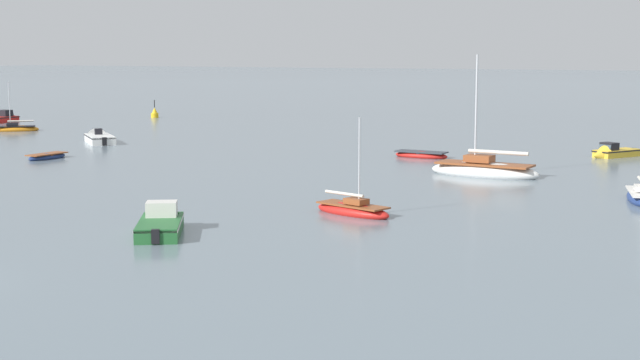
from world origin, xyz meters
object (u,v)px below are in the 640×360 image
object	(u,v)px
motorboat_moored_4	(3,120)
sailboat_moored_2	(484,170)
motorboat_moored_2	(162,225)
sailboat_moored_4	(353,210)
motorboat_moored_1	(98,139)
motorboat_moored_5	(611,154)
channel_buoy	(155,114)
sailboat_moored_0	(15,129)
rowboat_moored_1	(421,155)
rowboat_moored_0	(47,157)

from	to	relation	value
motorboat_moored_4	sailboat_moored_2	bearing A→B (deg)	-105.23
motorboat_moored_2	sailboat_moored_4	distance (m)	9.63
sailboat_moored_4	motorboat_moored_4	bearing A→B (deg)	165.35
motorboat_moored_1	sailboat_moored_4	bearing A→B (deg)	-171.90
motorboat_moored_2	motorboat_moored_5	distance (m)	41.10
sailboat_moored_2	channel_buoy	distance (m)	61.38
motorboat_moored_1	channel_buoy	size ratio (longest dim) A/B	2.44
sailboat_moored_0	sailboat_moored_2	bearing A→B (deg)	124.86
rowboat_moored_1	sailboat_moored_4	size ratio (longest dim) A/B	0.84
sailboat_moored_2	motorboat_moored_4	distance (m)	64.94
rowboat_moored_0	motorboat_moored_2	distance (m)	31.06
rowboat_moored_0	motorboat_moored_5	size ratio (longest dim) A/B	0.77
rowboat_moored_0	motorboat_moored_1	bearing A→B (deg)	-155.18
sailboat_moored_2	sailboat_moored_4	distance (m)	16.85
sailboat_moored_2	sailboat_moored_0	bearing A→B (deg)	-8.54
motorboat_moored_5	sailboat_moored_4	xyz separation A→B (m)	(-6.10, -31.55, -0.04)
motorboat_moored_4	motorboat_moored_5	bearing A→B (deg)	-91.91
rowboat_moored_0	motorboat_moored_1	world-z (taller)	motorboat_moored_1
motorboat_moored_4	sailboat_moored_4	size ratio (longest dim) A/B	1.11
rowboat_moored_0	channel_buoy	distance (m)	43.70
rowboat_moored_0	channel_buoy	bearing A→B (deg)	-151.73
rowboat_moored_1	channel_buoy	xyz separation A→B (m)	(-44.77, 24.50, 0.28)
motorboat_moored_1	sailboat_moored_4	size ratio (longest dim) A/B	1.12
motorboat_moored_5	channel_buoy	xyz separation A→B (m)	(-57.29, 17.46, 0.21)
sailboat_moored_4	channel_buoy	size ratio (longest dim) A/B	2.17
sailboat_moored_4	rowboat_moored_0	bearing A→B (deg)	175.99
sailboat_moored_2	rowboat_moored_0	bearing A→B (deg)	13.72
rowboat_moored_1	motorboat_moored_5	xyz separation A→B (m)	(12.52, 7.04, 0.07)
rowboat_moored_1	motorboat_moored_4	xyz separation A→B (m)	(-54.95, 10.20, 0.13)
rowboat_moored_0	sailboat_moored_0	world-z (taller)	sailboat_moored_0
motorboat_moored_1	rowboat_moored_1	bearing A→B (deg)	-135.48
rowboat_moored_0	sailboat_moored_0	xyz separation A→B (m)	(-20.70, 16.46, 0.07)
motorboat_moored_2	sailboat_moored_2	bearing A→B (deg)	-48.28
motorboat_moored_1	sailboat_moored_2	xyz separation A→B (m)	(36.95, -5.13, 0.08)
motorboat_moored_2	sailboat_moored_0	bearing A→B (deg)	19.48
motorboat_moored_5	sailboat_moored_4	bearing A→B (deg)	18.86
sailboat_moored_0	rowboat_moored_1	bearing A→B (deg)	132.71
sailboat_moored_0	motorboat_moored_1	size ratio (longest dim) A/B	0.93
motorboat_moored_1	motorboat_moored_2	distance (m)	42.53
sailboat_moored_0	motorboat_moored_4	distance (m)	12.71
rowboat_moored_0	motorboat_moored_5	bearing A→B (deg)	120.06
motorboat_moored_1	motorboat_moored_5	size ratio (longest dim) A/B	1.22
sailboat_moored_0	sailboat_moored_4	distance (m)	57.96
rowboat_moored_0	motorboat_moored_1	distance (m)	12.64
motorboat_moored_2	motorboat_moored_4	xyz separation A→B (m)	(-55.81, 42.58, 0.02)
motorboat_moored_2	channel_buoy	bearing A→B (deg)	5.46
motorboat_moored_2	rowboat_moored_1	xyz separation A→B (m)	(-0.87, 32.38, -0.11)
sailboat_moored_2	motorboat_moored_2	bearing A→B (deg)	77.38
sailboat_moored_0	motorboat_moored_4	xyz separation A→B (m)	(-10.04, 7.79, 0.09)
sailboat_moored_4	sailboat_moored_2	bearing A→B (deg)	101.24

